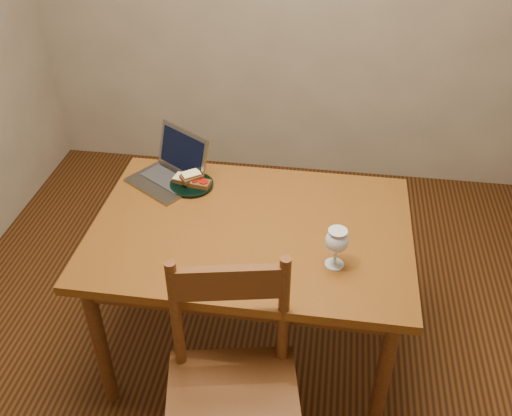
# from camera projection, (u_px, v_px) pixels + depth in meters

# --- Properties ---
(floor) EXTENTS (3.20, 3.20, 0.02)m
(floor) POSITION_uv_depth(u_px,v_px,m) (248.00, 341.00, 2.80)
(floor) COLOR black
(floor) RESTS_ON ground
(table) EXTENTS (1.30, 0.90, 0.74)m
(table) POSITION_uv_depth(u_px,v_px,m) (251.00, 243.00, 2.38)
(table) COLOR #42250B
(table) RESTS_ON floor
(chair) EXTENTS (0.54, 0.52, 0.49)m
(chair) POSITION_uv_depth(u_px,v_px,m) (232.00, 385.00, 1.96)
(chair) COLOR #431F0E
(chair) RESTS_ON floor
(plate) EXTENTS (0.20, 0.20, 0.02)m
(plate) POSITION_uv_depth(u_px,v_px,m) (192.00, 185.00, 2.55)
(plate) COLOR black
(plate) RESTS_ON table
(sandwich_cheese) EXTENTS (0.11, 0.08, 0.03)m
(sandwich_cheese) POSITION_uv_depth(u_px,v_px,m) (185.00, 179.00, 2.55)
(sandwich_cheese) COLOR #381E0C
(sandwich_cheese) RESTS_ON plate
(sandwich_tomato) EXTENTS (0.11, 0.07, 0.03)m
(sandwich_tomato) POSITION_uv_depth(u_px,v_px,m) (199.00, 183.00, 2.53)
(sandwich_tomato) COLOR #381E0C
(sandwich_tomato) RESTS_ON plate
(sandwich_top) EXTENTS (0.11, 0.10, 0.03)m
(sandwich_top) POSITION_uv_depth(u_px,v_px,m) (191.00, 176.00, 2.53)
(sandwich_top) COLOR #381E0C
(sandwich_top) RESTS_ON plate
(milk_glass) EXTENTS (0.09, 0.09, 0.17)m
(milk_glass) POSITION_uv_depth(u_px,v_px,m) (336.00, 248.00, 2.09)
(milk_glass) COLOR white
(milk_glass) RESTS_ON table
(laptop) EXTENTS (0.40, 0.39, 0.21)m
(laptop) POSITION_uv_depth(u_px,v_px,m) (172.00, 168.00, 2.58)
(laptop) COLOR slate
(laptop) RESTS_ON table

